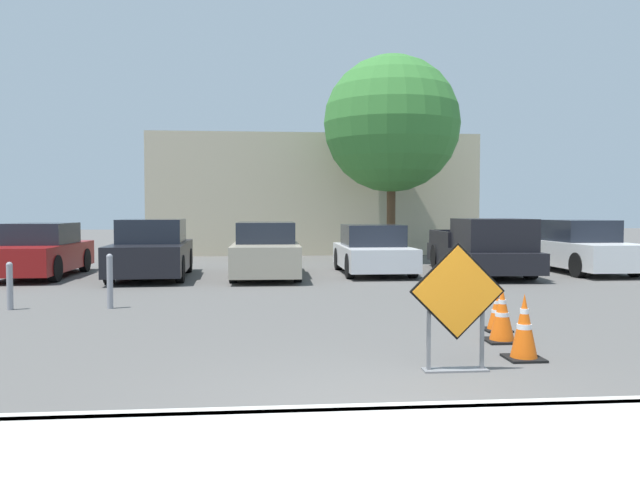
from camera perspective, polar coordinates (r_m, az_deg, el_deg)
The scene contains 17 objects.
ground_plane at distance 15.34m, azimuth -1.08°, elevation -4.13°, with size 96.00×96.00×0.00m, color #565451.
sidewalk_strip at distance 4.43m, azimuth 9.85°, elevation -20.52°, with size 24.68×2.52×0.14m.
curb_lip at distance 5.58m, azimuth 6.38°, elevation -15.54°, with size 24.68×0.20×0.14m.
road_closed_sign at distance 7.19m, azimuth 12.42°, elevation -5.58°, with size 1.09×0.20×1.46m.
traffic_cone_nearest at distance 8.06m, azimuth 18.16°, elevation -7.60°, with size 0.44×0.44×0.81m.
traffic_cone_second at distance 9.05m, azimuth 16.31°, elevation -6.62°, with size 0.46×0.46×0.76m.
traffic_cone_third at distance 9.86m, azimuth 15.87°, elevation -6.35°, with size 0.39×0.39×0.59m.
parked_car_nearest at distance 18.85m, azimuth -24.13°, elevation -0.99°, with size 1.83×4.44×1.48m.
parked_car_second at distance 17.58m, azimuth -15.10°, elevation -0.96°, with size 2.09×4.54×1.59m.
parked_car_third at distance 17.28m, azimuth -4.96°, elevation -1.07°, with size 1.86×4.58×1.51m.
parked_car_fourth at distance 18.12m, azimuth 4.86°, elevation -1.01°, with size 1.92×4.09×1.42m.
pickup_truck at distance 18.34m, azimuth 14.67°, elevation -0.83°, with size 2.28×5.65×1.61m.
parked_car_fifth at distance 20.06m, azimuth 22.59°, elevation -0.69°, with size 1.92×4.71×1.55m.
bollard_nearest at distance 12.23m, azimuth -18.66°, elevation -3.46°, with size 0.12×0.12×1.02m.
bollard_second at distance 12.78m, azimuth -26.50°, elevation -3.66°, with size 0.12×0.12×0.88m.
building_facade_backdrop at distance 27.86m, azimuth -0.79°, elevation 4.07°, with size 13.66×5.00×5.01m.
street_tree_behind_lot at distance 23.31m, azimuth 6.55°, elevation 10.47°, with size 4.97×4.97×7.49m.
Camera 1 is at (-1.06, -5.19, 1.81)m, focal length 35.00 mm.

